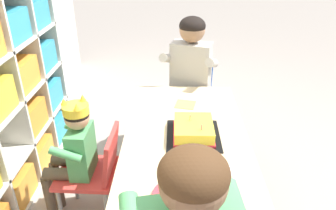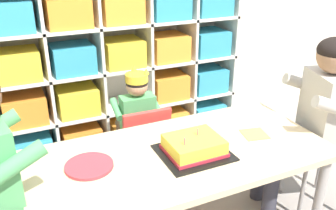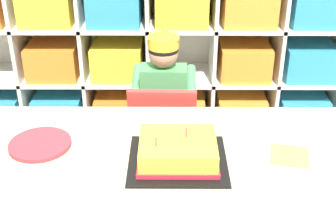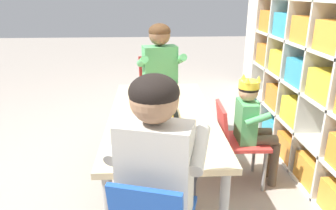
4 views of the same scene
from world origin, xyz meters
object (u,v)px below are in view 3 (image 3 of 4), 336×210
paper_plate_stack (40,144)px  fork_at_table_front_edge (289,193)px  child_with_crown (164,89)px  birthday_cake_on_tray (178,153)px  fork_near_child_seat (309,125)px  activity_table (163,167)px  fork_near_cake_tray (77,192)px  classroom_chair_blue (163,127)px

paper_plate_stack → fork_at_table_front_edge: bearing=-17.7°
child_with_crown → fork_at_table_front_edge: bearing=116.8°
birthday_cake_on_tray → fork_near_child_seat: size_ratio=2.59×
activity_table → fork_near_cake_tray: 0.34m
classroom_chair_blue → child_with_crown: child_with_crown is taller
paper_plate_stack → birthday_cake_on_tray: bearing=-10.7°
child_with_crown → fork_at_table_front_edge: size_ratio=5.85×
fork_at_table_front_edge → classroom_chair_blue: bearing=24.7°
classroom_chair_blue → child_with_crown: 0.18m
activity_table → birthday_cake_on_tray: bearing=-38.5°
activity_table → child_with_crown: 0.63m
child_with_crown → birthday_cake_on_tray: size_ratio=2.43×
birthday_cake_on_tray → paper_plate_stack: (-0.49, 0.09, -0.03)m
activity_table → paper_plate_stack: size_ratio=6.66×
birthday_cake_on_tray → paper_plate_stack: birthday_cake_on_tray is taller
child_with_crown → fork_near_child_seat: child_with_crown is taller
activity_table → fork_near_cake_tray: size_ratio=10.98×
paper_plate_stack → classroom_chair_blue: bearing=47.5°
birthday_cake_on_tray → fork_at_table_front_edge: size_ratio=2.41×
classroom_chair_blue → birthday_cake_on_tray: (0.06, -0.56, 0.23)m
classroom_chair_blue → fork_at_table_front_edge: classroom_chair_blue is taller
activity_table → birthday_cake_on_tray: birthday_cake_on_tray is taller
fork_near_cake_tray → fork_near_child_seat: bearing=-157.6°
birthday_cake_on_tray → activity_table: bearing=141.5°
activity_table → paper_plate_stack: bearing=173.2°
classroom_chair_blue → fork_at_table_front_edge: (0.39, -0.73, 0.20)m
activity_table → fork_near_child_seat: size_ratio=11.51×
child_with_crown → paper_plate_stack: 0.72m
child_with_crown → fork_at_table_front_edge: 0.93m
fork_at_table_front_edge → birthday_cake_on_tray: bearing=59.5°
child_with_crown → fork_near_cake_tray: 0.87m
paper_plate_stack → fork_near_child_seat: paper_plate_stack is taller
fork_near_child_seat → fork_near_cake_tray: bearing=-66.7°
classroom_chair_blue → fork_near_child_seat: bearing=152.0°
classroom_chair_blue → paper_plate_stack: 0.67m
birthday_cake_on_tray → fork_at_table_front_edge: (0.34, -0.17, -0.03)m
classroom_chair_blue → fork_at_table_front_edge: bearing=120.1°
child_with_crown → activity_table: bearing=92.2°
child_with_crown → birthday_cake_on_tray: child_with_crown is taller
child_with_crown → fork_near_cake_tray: (-0.26, -0.83, 0.05)m
classroom_chair_blue → fork_at_table_front_edge: 0.86m
fork_at_table_front_edge → paper_plate_stack: bearing=68.6°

